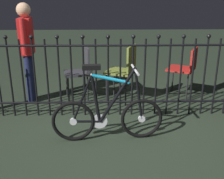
{
  "coord_description": "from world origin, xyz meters",
  "views": [
    {
      "loc": [
        -0.13,
        -2.94,
        1.66
      ],
      "look_at": [
        -0.05,
        0.21,
        0.55
      ],
      "focal_mm": 44.7,
      "sensor_mm": 36.0,
      "label": 1
    }
  ],
  "objects_px": {
    "chair_red": "(186,67)",
    "person_visitor": "(27,45)",
    "chair_olive": "(125,68)",
    "chair_charcoal": "(81,69)",
    "bicycle": "(108,114)"
  },
  "relations": [
    {
      "from": "person_visitor",
      "to": "chair_red",
      "type": "bearing_deg",
      "value": 2.72
    },
    {
      "from": "chair_red",
      "to": "chair_charcoal",
      "type": "relative_size",
      "value": 0.96
    },
    {
      "from": "chair_charcoal",
      "to": "chair_red",
      "type": "bearing_deg",
      "value": 2.59
    },
    {
      "from": "chair_red",
      "to": "person_visitor",
      "type": "bearing_deg",
      "value": -177.28
    },
    {
      "from": "chair_red",
      "to": "chair_charcoal",
      "type": "xyz_separation_m",
      "value": [
        -1.68,
        -0.08,
        0.0
      ]
    },
    {
      "from": "chair_red",
      "to": "person_visitor",
      "type": "distance_m",
      "value": 2.51
    },
    {
      "from": "bicycle",
      "to": "chair_charcoal",
      "type": "bearing_deg",
      "value": 106.96
    },
    {
      "from": "chair_red",
      "to": "chair_charcoal",
      "type": "height_order",
      "value": "chair_charcoal"
    },
    {
      "from": "bicycle",
      "to": "chair_charcoal",
      "type": "xyz_separation_m",
      "value": [
        -0.4,
        1.32,
        0.19
      ]
    },
    {
      "from": "bicycle",
      "to": "chair_charcoal",
      "type": "relative_size",
      "value": 1.53
    },
    {
      "from": "chair_red",
      "to": "person_visitor",
      "type": "relative_size",
      "value": 0.54
    },
    {
      "from": "bicycle",
      "to": "chair_charcoal",
      "type": "distance_m",
      "value": 1.39
    },
    {
      "from": "chair_charcoal",
      "to": "person_visitor",
      "type": "relative_size",
      "value": 0.56
    },
    {
      "from": "chair_olive",
      "to": "chair_charcoal",
      "type": "relative_size",
      "value": 1.06
    },
    {
      "from": "chair_olive",
      "to": "chair_charcoal",
      "type": "bearing_deg",
      "value": 170.6
    }
  ]
}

